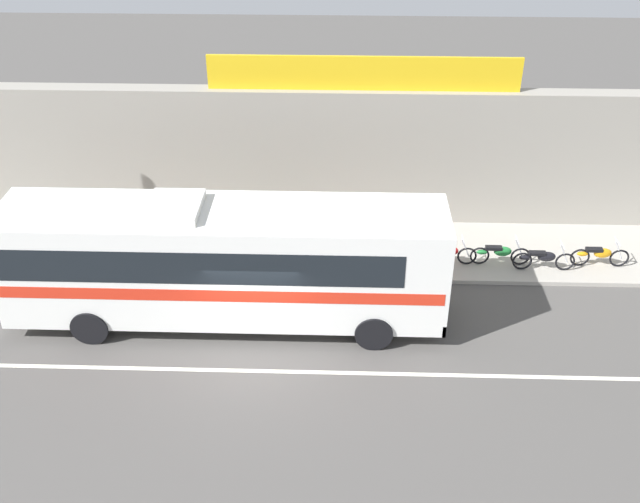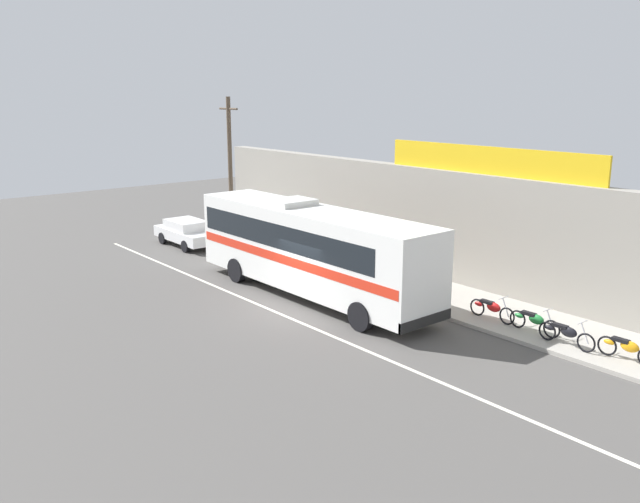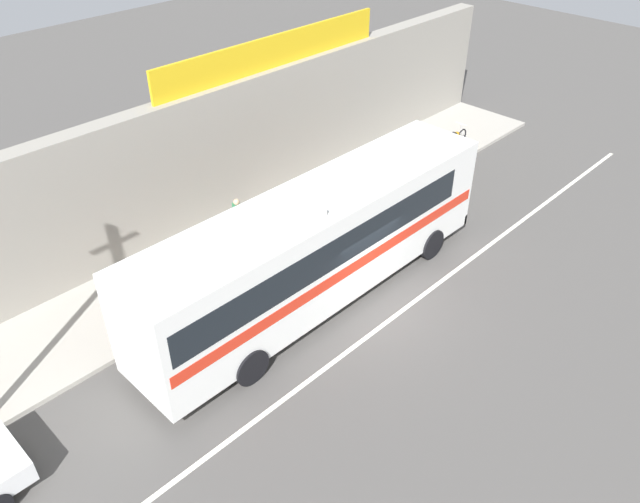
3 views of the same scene
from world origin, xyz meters
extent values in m
plane|color=#4F4C49|center=(0.00, 0.00, 0.00)|extent=(70.00, 70.00, 0.00)
cube|color=#A8A399|center=(0.00, 5.20, 0.07)|extent=(30.00, 3.60, 0.14)
cube|color=gray|center=(0.00, 7.35, 2.40)|extent=(30.00, 0.70, 4.80)
cube|color=gold|center=(2.94, 7.35, 5.35)|extent=(10.00, 0.12, 1.10)
cube|color=silver|center=(0.00, -0.80, 0.00)|extent=(30.00, 0.14, 0.01)
cube|color=white|center=(-0.89, 1.44, 1.99)|extent=(12.15, 2.47, 3.10)
cube|color=black|center=(-1.38, 1.44, 2.54)|extent=(10.69, 2.49, 0.96)
cube|color=red|center=(-0.89, 1.44, 1.69)|extent=(11.91, 2.49, 0.36)
cube|color=black|center=(5.15, 1.44, 2.44)|extent=(0.04, 2.22, 1.40)
cube|color=black|center=(5.14, 1.44, 0.62)|extent=(0.12, 2.47, 0.36)
cube|color=silver|center=(-2.11, 1.44, 3.66)|extent=(1.40, 1.73, 0.24)
cylinder|color=black|center=(3.24, 2.59, 0.52)|extent=(1.04, 0.32, 1.04)
cylinder|color=black|center=(3.24, 0.30, 0.52)|extent=(1.04, 0.32, 1.04)
cylinder|color=black|center=(-4.54, 2.59, 0.52)|extent=(1.04, 0.32, 1.04)
cylinder|color=black|center=(-4.54, 0.30, 0.52)|extent=(1.04, 0.32, 1.04)
cube|color=silver|center=(-12.00, 2.01, 0.61)|extent=(4.35, 1.77, 0.56)
cube|color=silver|center=(-12.10, 2.01, 1.13)|extent=(2.26, 1.59, 0.48)
cube|color=black|center=(-11.26, 2.01, 1.09)|extent=(0.21, 1.48, 0.34)
cylinder|color=black|center=(-10.74, 2.84, 0.31)|extent=(0.62, 0.20, 0.62)
cylinder|color=black|center=(-10.74, 1.18, 0.31)|extent=(0.62, 0.20, 0.62)
cylinder|color=black|center=(-13.26, 2.84, 0.31)|extent=(0.62, 0.20, 0.62)
cylinder|color=black|center=(-13.26, 1.18, 0.31)|extent=(0.62, 0.20, 0.62)
cylinder|color=brown|center=(-10.18, 3.66, 3.95)|extent=(0.22, 0.22, 7.62)
cylinder|color=brown|center=(-10.18, 3.66, 7.16)|extent=(1.60, 0.10, 0.10)
torus|color=black|center=(8.01, 4.36, 0.45)|extent=(0.62, 0.06, 0.62)
torus|color=black|center=(6.72, 4.36, 0.45)|extent=(0.62, 0.06, 0.62)
cylinder|color=silver|center=(7.93, 4.36, 0.75)|extent=(0.34, 0.04, 0.65)
cylinder|color=silver|center=(7.83, 4.36, 1.07)|extent=(0.03, 0.56, 0.03)
ellipsoid|color=#237F38|center=(7.43, 4.36, 0.63)|extent=(0.56, 0.22, 0.34)
cube|color=black|center=(7.13, 4.36, 0.75)|extent=(0.52, 0.20, 0.10)
ellipsoid|color=#237F38|center=(6.78, 4.36, 0.59)|extent=(0.36, 0.14, 0.16)
torus|color=black|center=(9.35, 4.09, 0.45)|extent=(0.62, 0.06, 0.62)
torus|color=black|center=(8.01, 4.09, 0.45)|extent=(0.62, 0.06, 0.62)
cylinder|color=silver|center=(9.27, 4.09, 0.75)|extent=(0.34, 0.04, 0.65)
cylinder|color=silver|center=(9.17, 4.09, 1.07)|extent=(0.03, 0.56, 0.03)
ellipsoid|color=black|center=(8.75, 4.09, 0.63)|extent=(0.56, 0.22, 0.34)
cube|color=black|center=(8.44, 4.09, 0.75)|extent=(0.52, 0.20, 0.10)
ellipsoid|color=black|center=(8.07, 4.09, 0.59)|extent=(0.36, 0.14, 0.16)
torus|color=black|center=(6.32, 4.33, 0.45)|extent=(0.62, 0.06, 0.62)
torus|color=black|center=(5.06, 4.33, 0.45)|extent=(0.62, 0.06, 0.62)
cylinder|color=silver|center=(6.24, 4.33, 0.75)|extent=(0.34, 0.04, 0.65)
cylinder|color=silver|center=(6.14, 4.33, 1.07)|extent=(0.03, 0.56, 0.03)
ellipsoid|color=red|center=(5.75, 4.33, 0.63)|extent=(0.56, 0.22, 0.34)
cube|color=black|center=(5.47, 4.33, 0.75)|extent=(0.52, 0.20, 0.10)
ellipsoid|color=red|center=(5.12, 4.33, 0.59)|extent=(0.36, 0.14, 0.16)
torus|color=black|center=(9.88, 4.36, 0.45)|extent=(0.62, 0.06, 0.62)
ellipsoid|color=orange|center=(10.56, 4.36, 0.63)|extent=(0.56, 0.22, 0.34)
cube|color=black|center=(10.27, 4.36, 0.75)|extent=(0.52, 0.20, 0.10)
ellipsoid|color=orange|center=(9.94, 4.36, 0.59)|extent=(0.36, 0.14, 0.16)
cylinder|color=black|center=(-0.68, 5.50, 0.53)|extent=(0.13, 0.13, 0.78)
cylinder|color=black|center=(-0.68, 5.32, 0.53)|extent=(0.13, 0.13, 0.78)
cylinder|color=#2D7A4C|center=(-0.68, 5.41, 1.21)|extent=(0.30, 0.30, 0.58)
sphere|color=tan|center=(-0.68, 5.41, 1.64)|extent=(0.21, 0.21, 0.21)
cylinder|color=#2D7A4C|center=(-0.68, 5.61, 1.24)|extent=(0.08, 0.08, 0.54)
cylinder|color=#2D7A4C|center=(-0.68, 5.21, 1.24)|extent=(0.08, 0.08, 0.54)
camera|label=1|loc=(2.28, -15.48, 13.06)|focal=41.37mm
camera|label=2|loc=(18.67, -14.39, 8.00)|focal=36.83mm
camera|label=3|loc=(-11.45, -9.01, 12.25)|focal=35.23mm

